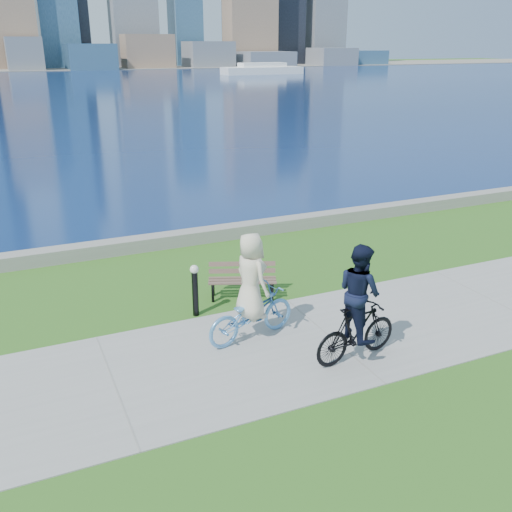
{
  "coord_description": "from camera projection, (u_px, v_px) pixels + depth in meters",
  "views": [
    {
      "loc": [
        -5.13,
        -8.08,
        5.17
      ],
      "look_at": [
        -0.69,
        1.84,
        1.1
      ],
      "focal_mm": 40.0,
      "sensor_mm": 36.0,
      "label": 1
    }
  ],
  "objects": [
    {
      "name": "ground",
      "position": [
        329.0,
        337.0,
        10.68
      ],
      "size": [
        320.0,
        320.0,
        0.0
      ],
      "primitive_type": "plane",
      "color": "#295A17",
      "rests_on": "ground"
    },
    {
      "name": "concrete_path",
      "position": [
        329.0,
        337.0,
        10.68
      ],
      "size": [
        80.0,
        3.5,
        0.02
      ],
      "primitive_type": "cube",
      "color": "gray",
      "rests_on": "ground"
    },
    {
      "name": "seawall",
      "position": [
        215.0,
        234.0,
        15.92
      ],
      "size": [
        90.0,
        0.5,
        0.35
      ],
      "primitive_type": "cube",
      "color": "gray",
      "rests_on": "ground"
    },
    {
      "name": "bay_water",
      "position": [
        35.0,
        86.0,
        72.23
      ],
      "size": [
        320.0,
        131.0,
        0.01
      ],
      "primitive_type": "cube",
      "color": "#0C214F",
      "rests_on": "ground"
    },
    {
      "name": "far_shore",
      "position": [
        14.0,
        68.0,
        121.79
      ],
      "size": [
        320.0,
        30.0,
        0.12
      ],
      "primitive_type": "cube",
      "color": "slate",
      "rests_on": "ground"
    },
    {
      "name": "ferry_far",
      "position": [
        262.0,
        69.0,
        100.17
      ],
      "size": [
        14.35,
        4.1,
        1.95
      ],
      "color": "white",
      "rests_on": "ground"
    },
    {
      "name": "park_bench",
      "position": [
        242.0,
        277.0,
        12.23
      ],
      "size": [
        1.52,
        1.0,
        0.75
      ],
      "rotation": [
        0.0,
        0.0,
        -0.38
      ],
      "color": "black",
      "rests_on": "ground"
    },
    {
      "name": "bollard_lamp",
      "position": [
        195.0,
        287.0,
        11.33
      ],
      "size": [
        0.18,
        0.18,
        1.09
      ],
      "color": "black",
      "rests_on": "ground"
    },
    {
      "name": "cyclist_woman",
      "position": [
        251.0,
        301.0,
        10.36
      ],
      "size": [
        1.03,
        1.94,
        2.04
      ],
      "rotation": [
        0.0,
        0.0,
        1.79
      ],
      "color": "#5B9DDD",
      "rests_on": "ground"
    },
    {
      "name": "cyclist_man",
      "position": [
        358.0,
        312.0,
        9.62
      ],
      "size": [
        0.72,
        1.74,
        2.1
      ],
      "rotation": [
        0.0,
        0.0,
        1.7
      ],
      "color": "black",
      "rests_on": "ground"
    }
  ]
}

